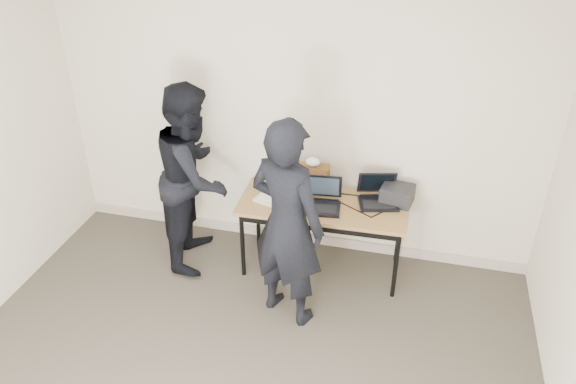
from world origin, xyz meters
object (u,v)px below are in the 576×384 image
(laptop_right, at_px, (378,196))
(desk, at_px, (323,209))
(laptop_center, at_px, (321,200))
(person_observer, at_px, (194,176))
(leather_satchel, at_px, (309,177))
(equipment_box, at_px, (397,194))
(person_typist, at_px, (287,224))
(laptop_beige, at_px, (274,194))

(laptop_right, bearing_deg, desk, -175.39)
(laptop_center, bearing_deg, person_observer, 175.43)
(leather_satchel, height_order, equipment_box, leather_satchel)
(laptop_right, bearing_deg, person_typist, -142.41)
(desk, bearing_deg, leather_satchel, 126.89)
(laptop_center, xyz_separation_m, person_typist, (-0.16, -0.61, 0.12))
(laptop_right, relative_size, equipment_box, 1.50)
(laptop_beige, relative_size, person_typist, 0.19)
(desk, distance_m, person_observer, 1.21)
(equipment_box, bearing_deg, laptop_right, -169.03)
(laptop_beige, distance_m, leather_satchel, 0.37)
(laptop_beige, bearing_deg, laptop_right, 27.44)
(laptop_right, relative_size, person_observer, 0.23)
(desk, distance_m, laptop_right, 0.50)
(laptop_center, xyz_separation_m, equipment_box, (0.64, 0.23, 0.02))
(laptop_center, relative_size, laptop_right, 0.91)
(leather_satchel, distance_m, person_observer, 1.05)
(desk, relative_size, person_observer, 0.86)
(leather_satchel, xyz_separation_m, equipment_box, (0.81, -0.04, -0.05))
(person_observer, bearing_deg, desk, -94.63)
(laptop_beige, xyz_separation_m, leather_satchel, (0.27, 0.24, 0.08))
(laptop_center, bearing_deg, laptop_right, 16.14)
(laptop_center, distance_m, laptop_right, 0.51)
(desk, xyz_separation_m, laptop_beige, (-0.45, -0.02, 0.10))
(laptop_center, relative_size, leather_satchel, 1.02)
(leather_satchel, bearing_deg, equipment_box, -5.01)
(laptop_center, distance_m, equipment_box, 0.68)
(person_typist, xyz_separation_m, person_observer, (-1.02, 0.58, -0.02))
(desk, xyz_separation_m, laptop_center, (-0.01, -0.03, 0.12))
(desk, distance_m, equipment_box, 0.67)
(desk, relative_size, leather_satchel, 4.13)
(laptop_right, bearing_deg, laptop_center, -172.22)
(laptop_center, height_order, equipment_box, laptop_center)
(laptop_beige, height_order, person_typist, person_typist)
(person_typist, bearing_deg, laptop_center, -82.86)
(equipment_box, relative_size, person_observer, 0.16)
(laptop_right, xyz_separation_m, person_typist, (-0.63, -0.81, 0.13))
(laptop_beige, xyz_separation_m, person_observer, (-0.74, -0.05, 0.12))
(laptop_center, height_order, leather_satchel, laptop_center)
(laptop_beige, bearing_deg, desk, 18.61)
(person_typist, bearing_deg, leather_satchel, -67.95)
(laptop_right, height_order, person_typist, person_typist)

